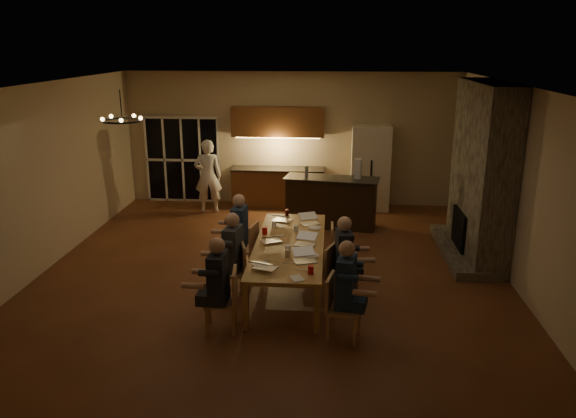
# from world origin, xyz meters

# --- Properties ---
(floor) EXTENTS (9.00, 9.00, 0.00)m
(floor) POSITION_xyz_m (0.00, 0.00, 0.00)
(floor) COLOR brown
(floor) RESTS_ON ground
(back_wall) EXTENTS (8.00, 0.04, 3.20)m
(back_wall) POSITION_xyz_m (0.00, 4.52, 1.60)
(back_wall) COLOR tan
(back_wall) RESTS_ON ground
(left_wall) EXTENTS (0.04, 9.00, 3.20)m
(left_wall) POSITION_xyz_m (-4.02, 0.00, 1.60)
(left_wall) COLOR tan
(left_wall) RESTS_ON ground
(right_wall) EXTENTS (0.04, 9.00, 3.20)m
(right_wall) POSITION_xyz_m (4.02, 0.00, 1.60)
(right_wall) COLOR tan
(right_wall) RESTS_ON ground
(ceiling) EXTENTS (8.00, 9.00, 0.04)m
(ceiling) POSITION_xyz_m (0.00, 0.00, 3.22)
(ceiling) COLOR white
(ceiling) RESTS_ON back_wall
(french_doors) EXTENTS (1.86, 0.08, 2.10)m
(french_doors) POSITION_xyz_m (-2.70, 4.47, 1.05)
(french_doors) COLOR black
(french_doors) RESTS_ON ground
(fireplace) EXTENTS (0.58, 2.50, 3.20)m
(fireplace) POSITION_xyz_m (3.70, 1.20, 1.60)
(fireplace) COLOR #756C5C
(fireplace) RESTS_ON ground
(kitchenette) EXTENTS (2.24, 0.68, 2.40)m
(kitchenette) POSITION_xyz_m (-0.30, 4.20, 1.20)
(kitchenette) COLOR brown
(kitchenette) RESTS_ON ground
(refrigerator) EXTENTS (0.90, 0.68, 2.00)m
(refrigerator) POSITION_xyz_m (1.90, 4.15, 1.00)
(refrigerator) COLOR beige
(refrigerator) RESTS_ON ground
(dining_table) EXTENTS (1.10, 3.16, 0.75)m
(dining_table) POSITION_xyz_m (0.33, -0.48, 0.38)
(dining_table) COLOR tan
(dining_table) RESTS_ON ground
(bar_island) EXTENTS (2.08, 0.98, 1.08)m
(bar_island) POSITION_xyz_m (0.99, 2.72, 0.54)
(bar_island) COLOR black
(bar_island) RESTS_ON ground
(chair_left_near) EXTENTS (0.48, 0.48, 0.89)m
(chair_left_near) POSITION_xyz_m (-0.51, -2.01, 0.45)
(chair_left_near) COLOR tan
(chair_left_near) RESTS_ON ground
(chair_left_mid) EXTENTS (0.54, 0.54, 0.89)m
(chair_left_mid) POSITION_xyz_m (-0.55, -1.00, 0.45)
(chair_left_mid) COLOR tan
(chair_left_mid) RESTS_ON ground
(chair_left_far) EXTENTS (0.52, 0.52, 0.89)m
(chair_left_far) POSITION_xyz_m (-0.51, 0.04, 0.45)
(chair_left_far) COLOR tan
(chair_left_far) RESTS_ON ground
(chair_right_near) EXTENTS (0.52, 0.52, 0.89)m
(chair_right_near) POSITION_xyz_m (1.19, -2.13, 0.45)
(chair_right_near) COLOR tan
(chair_right_near) RESTS_ON ground
(chair_right_mid) EXTENTS (0.56, 0.56, 0.89)m
(chair_right_mid) POSITION_xyz_m (1.17, -1.02, 0.45)
(chair_right_mid) COLOR tan
(chair_right_mid) RESTS_ON ground
(chair_right_far) EXTENTS (0.44, 0.44, 0.89)m
(chair_right_far) POSITION_xyz_m (1.21, 0.06, 0.45)
(chair_right_far) COLOR tan
(chair_right_far) RESTS_ON ground
(person_left_near) EXTENTS (0.62, 0.62, 1.38)m
(person_left_near) POSITION_xyz_m (-0.52, -2.07, 0.69)
(person_left_near) COLOR #20222A
(person_left_near) RESTS_ON ground
(person_right_near) EXTENTS (0.70, 0.70, 1.38)m
(person_right_near) POSITION_xyz_m (1.20, -2.06, 0.69)
(person_right_near) COLOR navy
(person_right_near) RESTS_ON ground
(person_left_mid) EXTENTS (0.68, 0.68, 1.38)m
(person_left_mid) POSITION_xyz_m (-0.51, -0.95, 0.69)
(person_left_mid) COLOR #3A3F44
(person_left_mid) RESTS_ON ground
(person_right_mid) EXTENTS (0.67, 0.67, 1.38)m
(person_right_mid) POSITION_xyz_m (1.19, -1.01, 0.69)
(person_right_mid) COLOR #20222A
(person_right_mid) RESTS_ON ground
(person_left_far) EXTENTS (0.64, 0.64, 1.38)m
(person_left_far) POSITION_xyz_m (-0.58, 0.13, 0.69)
(person_left_far) COLOR navy
(person_left_far) RESTS_ON ground
(standing_person) EXTENTS (0.69, 0.52, 1.72)m
(standing_person) POSITION_xyz_m (-1.88, 3.57, 0.86)
(standing_person) COLOR white
(standing_person) RESTS_ON ground
(chandelier) EXTENTS (0.59, 0.59, 0.03)m
(chandelier) POSITION_xyz_m (-2.10, -0.92, 2.75)
(chandelier) COLOR black
(chandelier) RESTS_ON ceiling
(laptop_a) EXTENTS (0.40, 0.38, 0.23)m
(laptop_a) POSITION_xyz_m (0.06, -1.56, 0.86)
(laptop_a) COLOR silver
(laptop_a) RESTS_ON dining_table
(laptop_b) EXTENTS (0.39, 0.36, 0.23)m
(laptop_b) POSITION_xyz_m (0.62, -1.26, 0.86)
(laptop_b) COLOR silver
(laptop_b) RESTS_ON dining_table
(laptop_c) EXTENTS (0.41, 0.39, 0.23)m
(laptop_c) POSITION_xyz_m (0.03, -0.44, 0.86)
(laptop_c) COLOR silver
(laptop_c) RESTS_ON dining_table
(laptop_d) EXTENTS (0.38, 0.35, 0.23)m
(laptop_d) POSITION_xyz_m (0.58, -0.56, 0.86)
(laptop_d) COLOR silver
(laptop_d) RESTS_ON dining_table
(laptop_e) EXTENTS (0.39, 0.36, 0.23)m
(laptop_e) POSITION_xyz_m (0.11, 0.68, 0.86)
(laptop_e) COLOR silver
(laptop_e) RESTS_ON dining_table
(laptop_f) EXTENTS (0.40, 0.38, 0.23)m
(laptop_f) POSITION_xyz_m (0.62, 0.51, 0.86)
(laptop_f) COLOR silver
(laptop_f) RESTS_ON dining_table
(mug_front) EXTENTS (0.09, 0.09, 0.10)m
(mug_front) POSITION_xyz_m (0.33, -0.87, 0.80)
(mug_front) COLOR white
(mug_front) RESTS_ON dining_table
(mug_mid) EXTENTS (0.08, 0.08, 0.10)m
(mug_mid) POSITION_xyz_m (0.40, 0.11, 0.80)
(mug_mid) COLOR white
(mug_mid) RESTS_ON dining_table
(mug_back) EXTENTS (0.08, 0.08, 0.10)m
(mug_back) POSITION_xyz_m (-0.00, 0.29, 0.80)
(mug_back) COLOR white
(mug_back) RESTS_ON dining_table
(redcup_near) EXTENTS (0.08, 0.08, 0.12)m
(redcup_near) POSITION_xyz_m (0.72, -1.71, 0.81)
(redcup_near) COLOR red
(redcup_near) RESTS_ON dining_table
(redcup_mid) EXTENTS (0.09, 0.09, 0.12)m
(redcup_mid) POSITION_xyz_m (-0.12, -0.08, 0.81)
(redcup_mid) COLOR red
(redcup_mid) RESTS_ON dining_table
(can_silver) EXTENTS (0.07, 0.07, 0.12)m
(can_silver) POSITION_xyz_m (0.34, -1.11, 0.81)
(can_silver) COLOR #B2B2B7
(can_silver) RESTS_ON dining_table
(can_cola) EXTENTS (0.07, 0.07, 0.12)m
(can_cola) POSITION_xyz_m (0.17, 0.98, 0.81)
(can_cola) COLOR #3F0F0C
(can_cola) RESTS_ON dining_table
(plate_near) EXTENTS (0.25, 0.25, 0.02)m
(plate_near) POSITION_xyz_m (0.70, -1.02, 0.76)
(plate_near) COLOR white
(plate_near) RESTS_ON dining_table
(plate_left) EXTENTS (0.24, 0.24, 0.02)m
(plate_left) POSITION_xyz_m (-0.03, -1.43, 0.76)
(plate_left) COLOR white
(plate_left) RESTS_ON dining_table
(plate_far) EXTENTS (0.22, 0.22, 0.02)m
(plate_far) POSITION_xyz_m (0.71, 0.29, 0.76)
(plate_far) COLOR white
(plate_far) RESTS_ON dining_table
(notepad) EXTENTS (0.24, 0.27, 0.01)m
(notepad) POSITION_xyz_m (0.54, -1.90, 0.76)
(notepad) COLOR white
(notepad) RESTS_ON dining_table
(bar_bottle) EXTENTS (0.07, 0.07, 0.24)m
(bar_bottle) POSITION_xyz_m (0.45, 2.76, 1.20)
(bar_bottle) COLOR #99999E
(bar_bottle) RESTS_ON bar_island
(bar_blender) EXTENTS (0.17, 0.17, 0.43)m
(bar_blender) POSITION_xyz_m (1.54, 2.70, 1.29)
(bar_blender) COLOR silver
(bar_blender) RESTS_ON bar_island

